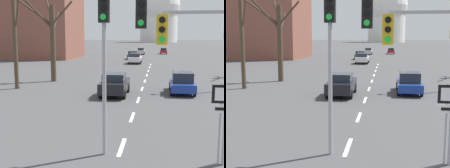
% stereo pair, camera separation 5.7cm
% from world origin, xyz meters
% --- Properties ---
extents(lane_stripe_1, '(0.16, 2.00, 0.01)m').
position_xyz_m(lane_stripe_1, '(0.00, 6.85, 0.00)').
color(lane_stripe_1, silver).
rests_on(lane_stripe_1, ground_plane).
extents(lane_stripe_2, '(0.16, 2.00, 0.01)m').
position_xyz_m(lane_stripe_2, '(0.00, 11.35, 0.00)').
color(lane_stripe_2, silver).
rests_on(lane_stripe_2, ground_plane).
extents(lane_stripe_3, '(0.16, 2.00, 0.01)m').
position_xyz_m(lane_stripe_3, '(0.00, 15.85, 0.00)').
color(lane_stripe_3, silver).
rests_on(lane_stripe_3, ground_plane).
extents(lane_stripe_4, '(0.16, 2.00, 0.01)m').
position_xyz_m(lane_stripe_4, '(0.00, 20.35, 0.00)').
color(lane_stripe_4, silver).
rests_on(lane_stripe_4, ground_plane).
extents(lane_stripe_5, '(0.16, 2.00, 0.01)m').
position_xyz_m(lane_stripe_5, '(0.00, 24.85, 0.00)').
color(lane_stripe_5, silver).
rests_on(lane_stripe_5, ground_plane).
extents(lane_stripe_6, '(0.16, 2.00, 0.01)m').
position_xyz_m(lane_stripe_6, '(0.00, 29.35, 0.00)').
color(lane_stripe_6, silver).
rests_on(lane_stripe_6, ground_plane).
extents(lane_stripe_7, '(0.16, 2.00, 0.01)m').
position_xyz_m(lane_stripe_7, '(0.00, 33.85, 0.00)').
color(lane_stripe_7, silver).
rests_on(lane_stripe_7, ground_plane).
extents(lane_stripe_8, '(0.16, 2.00, 0.01)m').
position_xyz_m(lane_stripe_8, '(0.00, 38.35, 0.00)').
color(lane_stripe_8, silver).
rests_on(lane_stripe_8, ground_plane).
extents(lane_stripe_9, '(0.16, 2.00, 0.01)m').
position_xyz_m(lane_stripe_9, '(0.00, 42.85, 0.00)').
color(lane_stripe_9, silver).
rests_on(lane_stripe_9, ground_plane).
extents(traffic_signal_near_right, '(2.45, 0.34, 5.15)m').
position_xyz_m(traffic_signal_near_right, '(2.77, 5.74, 3.92)').
color(traffic_signal_near_right, '#9E9EA3').
rests_on(traffic_signal_near_right, ground_plane).
extents(traffic_signal_centre_tall, '(1.60, 0.34, 5.68)m').
position_xyz_m(traffic_signal_centre_tall, '(-0.11, 6.03, 4.29)').
color(traffic_signal_centre_tall, '#9E9EA3').
rests_on(traffic_signal_centre_tall, ground_plane).
extents(route_sign_post, '(0.60, 0.08, 2.69)m').
position_xyz_m(route_sign_post, '(3.33, 5.76, 1.84)').
color(route_sign_post, '#9E9EA3').
rests_on(route_sign_post, ground_plane).
extents(sedan_near_left, '(1.80, 4.18, 1.58)m').
position_xyz_m(sedan_near_left, '(3.03, 18.97, 0.78)').
color(sedan_near_left, navy).
rests_on(sedan_near_left, ground_plane).
extents(sedan_near_right, '(1.94, 4.59, 1.64)m').
position_xyz_m(sedan_near_right, '(-2.46, 44.19, 0.85)').
color(sedan_near_right, silver).
rests_on(sedan_near_right, ground_plane).
extents(sedan_mid_centre, '(1.97, 4.40, 1.54)m').
position_xyz_m(sedan_mid_centre, '(-3.56, 53.49, 0.80)').
color(sedan_mid_centre, '#2D4C33').
rests_on(sedan_mid_centre, ground_plane).
extents(sedan_far_left, '(1.70, 4.48, 1.54)m').
position_xyz_m(sedan_far_left, '(-3.10, 69.88, 0.80)').
color(sedan_far_left, '#B7B7BC').
rests_on(sedan_far_left, ground_plane).
extents(sedan_far_right, '(1.69, 3.94, 1.45)m').
position_xyz_m(sedan_far_right, '(2.20, 72.58, 0.76)').
color(sedan_far_right, maroon).
rests_on(sedan_far_right, ground_plane).
extents(sedan_distant_centre, '(1.83, 4.12, 1.60)m').
position_xyz_m(sedan_distant_centre, '(-1.78, 17.29, 0.82)').
color(sedan_distant_centre, black).
rests_on(sedan_distant_centre, ground_plane).
extents(bare_tree_left_near, '(4.96, 2.80, 11.33)m').
position_xyz_m(bare_tree_left_near, '(-9.98, 18.92, 4.79)').
color(bare_tree_left_near, '#473828').
rests_on(bare_tree_left_near, ground_plane).
extents(bare_tree_left_far, '(5.32, 3.72, 7.91)m').
position_xyz_m(bare_tree_left_far, '(-8.55, 23.41, 4.08)').
color(bare_tree_left_far, '#473828').
rests_on(bare_tree_left_far, ground_plane).
extents(capitol_dome, '(30.70, 30.70, 43.36)m').
position_xyz_m(capitol_dome, '(0.00, 235.43, 21.12)').
color(capitol_dome, silver).
rests_on(capitol_dome, ground_plane).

